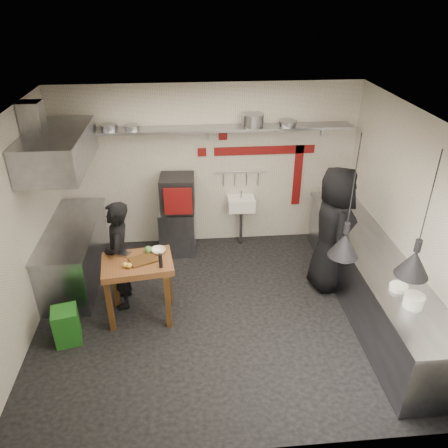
{
  "coord_description": "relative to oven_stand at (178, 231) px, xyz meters",
  "views": [
    {
      "loc": [
        -0.35,
        -4.82,
        4.14
      ],
      "look_at": [
        0.11,
        0.3,
        1.29
      ],
      "focal_mm": 35.0,
      "sensor_mm": 36.0,
      "label": 1
    }
  ],
  "objects": [
    {
      "name": "floor",
      "position": [
        0.57,
        -1.74,
        -0.4
      ],
      "size": [
        5.0,
        5.0,
        0.0
      ],
      "primitive_type": "plane",
      "color": "black",
      "rests_on": "ground"
    },
    {
      "name": "ceiling",
      "position": [
        0.57,
        -1.74,
        2.4
      ],
      "size": [
        5.0,
        5.0,
        0.0
      ],
      "primitive_type": "plane",
      "color": "beige",
      "rests_on": "floor"
    },
    {
      "name": "wall_back",
      "position": [
        0.57,
        0.36,
        1.0
      ],
      "size": [
        5.0,
        0.04,
        2.8
      ],
      "primitive_type": "cube",
      "color": "beige",
      "rests_on": "floor"
    },
    {
      "name": "wall_front",
      "position": [
        0.57,
        -3.84,
        1.0
      ],
      "size": [
        5.0,
        0.04,
        2.8
      ],
      "primitive_type": "cube",
      "color": "beige",
      "rests_on": "floor"
    },
    {
      "name": "wall_left",
      "position": [
        -1.93,
        -1.74,
        1.0
      ],
      "size": [
        0.04,
        4.2,
        2.8
      ],
      "primitive_type": "cube",
      "color": "beige",
      "rests_on": "floor"
    },
    {
      "name": "wall_right",
      "position": [
        3.07,
        -1.74,
        1.0
      ],
      "size": [
        0.04,
        4.2,
        2.8
      ],
      "primitive_type": "cube",
      "color": "beige",
      "rests_on": "floor"
    },
    {
      "name": "red_band_horiz",
      "position": [
        1.52,
        0.34,
        1.28
      ],
      "size": [
        1.7,
        0.02,
        0.14
      ],
      "primitive_type": "cube",
      "color": "maroon",
      "rests_on": "wall_back"
    },
    {
      "name": "red_band_vert",
      "position": [
        2.12,
        0.34,
        0.8
      ],
      "size": [
        0.14,
        0.02,
        1.1
      ],
      "primitive_type": "cube",
      "color": "maroon",
      "rests_on": "wall_back"
    },
    {
      "name": "red_tile_a",
      "position": [
        0.82,
        0.34,
        1.55
      ],
      "size": [
        0.14,
        0.02,
        0.14
      ],
      "primitive_type": "cube",
      "color": "maroon",
      "rests_on": "wall_back"
    },
    {
      "name": "red_tile_b",
      "position": [
        0.47,
        0.34,
        1.28
      ],
      "size": [
        0.14,
        0.02,
        0.14
      ],
      "primitive_type": "cube",
      "color": "maroon",
      "rests_on": "wall_back"
    },
    {
      "name": "back_shelf",
      "position": [
        0.57,
        0.18,
        1.72
      ],
      "size": [
        4.6,
        0.34,
        0.04
      ],
      "primitive_type": "cube",
      "color": "gray",
      "rests_on": "wall_back"
    },
    {
      "name": "shelf_bracket_left",
      "position": [
        -1.33,
        0.33,
        1.62
      ],
      "size": [
        0.04,
        0.06,
        0.24
      ],
      "primitive_type": "cube",
      "color": "gray",
      "rests_on": "wall_back"
    },
    {
      "name": "shelf_bracket_mid",
      "position": [
        0.57,
        0.33,
        1.62
      ],
      "size": [
        0.04,
        0.06,
        0.24
      ],
      "primitive_type": "cube",
      "color": "gray",
      "rests_on": "wall_back"
    },
    {
      "name": "shelf_bracket_right",
      "position": [
        2.47,
        0.33,
        1.62
      ],
      "size": [
        0.04,
        0.06,
        0.24
      ],
      "primitive_type": "cube",
      "color": "gray",
      "rests_on": "wall_back"
    },
    {
      "name": "pan_far_left",
      "position": [
        -0.96,
        0.18,
        1.79
      ],
      "size": [
        0.32,
        0.32,
        0.09
      ],
      "primitive_type": "cylinder",
      "rotation": [
        0.0,
        0.0,
        0.36
      ],
      "color": "gray",
      "rests_on": "back_shelf"
    },
    {
      "name": "pan_mid_left",
      "position": [
        -0.61,
        0.18,
        1.78
      ],
      "size": [
        0.28,
        0.28,
        0.07
      ],
      "primitive_type": "cylinder",
      "rotation": [
        0.0,
        0.0,
        0.27
      ],
      "color": "gray",
      "rests_on": "back_shelf"
    },
    {
      "name": "stock_pot",
      "position": [
        1.27,
        0.18,
        1.84
      ],
      "size": [
        0.43,
        0.43,
        0.2
      ],
      "primitive_type": "cylinder",
      "rotation": [
        0.0,
        0.0,
        0.27
      ],
      "color": "gray",
      "rests_on": "back_shelf"
    },
    {
      "name": "pan_right",
      "position": [
        1.83,
        0.18,
        1.78
      ],
      "size": [
        0.29,
        0.29,
        0.08
      ],
      "primitive_type": "cylinder",
      "rotation": [
        0.0,
        0.0,
        0.04
      ],
      "color": "gray",
      "rests_on": "back_shelf"
    },
    {
      "name": "oven_stand",
      "position": [
        0.0,
        0.0,
        0.0
      ],
      "size": [
        0.62,
        0.57,
        0.8
      ],
      "primitive_type": "cube",
      "rotation": [
        0.0,
        0.0,
        -0.05
      ],
      "color": "gray",
      "rests_on": "floor"
    },
    {
      "name": "combi_oven",
      "position": [
        0.03,
        0.05,
        0.69
      ],
      "size": [
        0.58,
        0.54,
        0.58
      ],
      "primitive_type": "cube",
      "rotation": [
        0.0,
        0.0,
        -0.05
      ],
      "color": "black",
      "rests_on": "oven_stand"
    },
    {
      "name": "oven_door",
      "position": [
        0.04,
        -0.27,
        0.69
      ],
      "size": [
        0.45,
        0.05,
        0.46
      ],
      "primitive_type": "cube",
      "rotation": [
        0.0,
        0.0,
        -0.05
      ],
      "color": "maroon",
      "rests_on": "combi_oven"
    },
    {
      "name": "oven_glass",
      "position": [
        0.06,
        -0.27,
        0.69
      ],
      "size": [
        0.35,
        0.03,
        0.34
      ],
      "primitive_type": "cube",
      "rotation": [
        0.0,
        0.0,
        -0.05
      ],
      "color": "black",
      "rests_on": "oven_door"
    },
    {
      "name": "hand_sink",
      "position": [
        1.12,
        0.18,
        0.38
      ],
      "size": [
        0.46,
        0.34,
        0.22
      ],
      "primitive_type": "cube",
      "color": "white",
      "rests_on": "wall_back"
    },
    {
      "name": "sink_tap",
      "position": [
        1.12,
        0.18,
        0.56
      ],
      "size": [
        0.03,
        0.03,
        0.14
      ],
      "primitive_type": "cylinder",
      "color": "gray",
      "rests_on": "hand_sink"
    },
    {
      "name": "sink_drain",
      "position": [
        1.12,
        0.14,
        -0.06
      ],
      "size": [
        0.06,
        0.06,
        0.66
      ],
      "primitive_type": "cylinder",
      "color": "gray",
      "rests_on": "floor"
    },
    {
      "name": "utensil_rail",
      "position": [
        1.12,
        0.32,
        0.92
      ],
      "size": [
        0.9,
        0.02,
        0.02
      ],
      "primitive_type": "cylinder",
      "rotation": [
        0.0,
        1.57,
        0.0
      ],
      "color": "gray",
      "rests_on": "wall_back"
    },
    {
      "name": "counter_right",
      "position": [
        2.72,
        -1.74,
        0.05
      ],
      "size": [
        0.7,
        3.8,
        0.9
      ],
      "primitive_type": "cube",
      "color": "gray",
      "rests_on": "floor"
    },
    {
      "name": "counter_right_top",
      "position": [
        2.72,
        -1.74,
        0.52
      ],
      "size": [
        0.76,
        3.9,
        0.03
      ],
      "primitive_type": "cube",
      "color": "gray",
      "rests_on": "counter_right"
    },
    {
      "name": "plate_stack",
      "position": [
        2.69,
        -2.89,
        0.61
      ],
      "size": [
        0.26,
        0.26,
        0.15
      ],
      "primitive_type": "cylinder",
      "rotation": [
        0.0,
        0.0,
        0.19
      ],
      "color": "white",
      "rests_on": "counter_right_top"
    },
    {
      "name": "small_bowl_right",
      "position": [
        2.67,
        -2.57,
        0.56
      ],
      "size": [
        0.26,
        0.26,
        0.05
      ],
      "primitive_type": "cylinder",
      "rotation": [
        0.0,
        0.0,
        -0.25
      ],
      "color": "white",
      "rests_on": "counter_right_top"
    },
    {
      "name": "counter_left",
      "position": [
        -1.58,
        -0.69,
        0.05
      ],
      "size": [
        0.7,
        1.9,
        0.9
      ],
      "primitive_type": "cube",
      "color": "gray",
      "rests_on": "floor"
    },
    {
      "name": "counter_left_top",
      "position": [
        -1.58,
        -0.69,
        0.52
      ],
      "size": [
        0.76,
        2.0,
        0.03
      ],
      "primitive_type": "cube",
      "color": "gray",
      "rests_on": "counter_left"
    },
    {
      "name": "extractor_hood",
      "position": [
        -1.53,
        -0.69,
        1.75
      ],
      "size": [
        0.78,
        1.6,
        0.5
      ],
      "primitive_type": "cube",
      "color": "gray",
      "rests_on": "ceiling"
    },
    {
      "name": "hood_duct",
      "position": [
        -1.78,
        -0.69,
        2.15
      ],
      "size": [
        0.28,
        0.28,
        0.5
      ],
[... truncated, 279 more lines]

